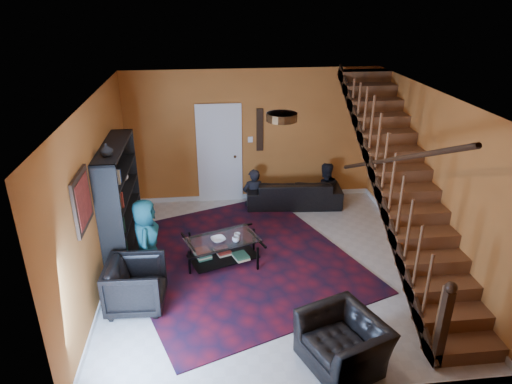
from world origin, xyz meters
TOP-DOWN VIEW (x-y plane):
  - floor at (0.00, 0.00)m, footprint 5.50×5.50m
  - room at (-1.33, 1.33)m, footprint 5.50×5.50m
  - staircase at (2.12, -0.00)m, footprint 0.95×5.02m
  - bookshelf at (-2.40, 0.60)m, footprint 0.35×1.80m
  - door at (-0.70, 2.73)m, footprint 0.82×0.05m
  - framed_picture at (-2.57, -0.90)m, footprint 0.04×0.74m
  - wall_hanging at (0.15, 2.73)m, footprint 0.14×0.03m
  - ceiling_fixture at (0.00, -0.80)m, footprint 0.40×0.40m
  - rug at (-0.52, 0.27)m, footprint 4.69×4.97m
  - sofa at (0.82, 2.30)m, footprint 2.03×0.92m
  - armchair_left at (-2.05, -0.83)m, footprint 0.84×0.82m
  - armchair_right at (0.57, -2.22)m, footprint 1.14×1.21m
  - person_adult_a at (-0.02, 2.35)m, footprint 0.50×0.35m
  - person_adult_b at (1.50, 2.35)m, footprint 0.66×0.52m
  - person_child at (-1.95, -0.07)m, footprint 0.43×0.65m
  - coffee_table at (-0.77, 0.21)m, footprint 1.32×1.04m
  - cup_a at (-0.56, 0.10)m, footprint 0.15×0.15m
  - cup_b at (-0.53, 0.21)m, footprint 0.13×0.13m
  - bowl at (-0.84, 0.16)m, footprint 0.30×0.30m
  - vase at (-2.41, 0.10)m, footprint 0.18×0.18m
  - popcorn_bucket at (-2.10, -0.94)m, footprint 0.14×0.14m

SIDE VIEW (x-z plane):
  - floor at x=0.00m, z-range 0.00..0.00m
  - rug at x=-0.52m, z-range 0.00..0.02m
  - room at x=-1.33m, z-range -2.70..2.80m
  - popcorn_bucket at x=-2.10m, z-range 0.02..0.17m
  - person_adult_a at x=-0.02m, z-range -0.45..0.82m
  - person_adult_b at x=1.50m, z-range -0.45..0.90m
  - coffee_table at x=-0.77m, z-range 0.03..0.48m
  - sofa at x=0.82m, z-range 0.00..0.58m
  - armchair_right at x=0.57m, z-range 0.00..0.63m
  - armchair_left at x=-2.05m, z-range 0.00..0.74m
  - bowl at x=-0.84m, z-range 0.44..0.50m
  - cup_a at x=-0.56m, z-range 0.44..0.54m
  - cup_b at x=-0.53m, z-range 0.44..0.54m
  - person_child at x=-1.95m, z-range 0.00..1.34m
  - bookshelf at x=-2.40m, z-range -0.04..1.96m
  - door at x=-0.70m, z-range 0.00..2.05m
  - staircase at x=2.12m, z-range -0.19..2.99m
  - wall_hanging at x=0.15m, z-range 1.10..2.00m
  - framed_picture at x=-2.57m, z-range 1.38..2.12m
  - vase at x=-2.41m, z-range 2.00..2.19m
  - ceiling_fixture at x=0.00m, z-range 2.69..2.79m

